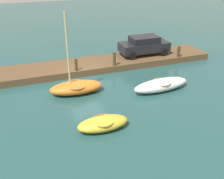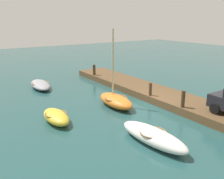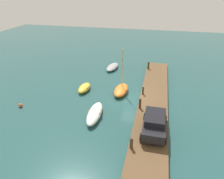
% 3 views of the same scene
% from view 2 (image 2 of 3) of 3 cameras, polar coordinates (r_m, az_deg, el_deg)
% --- Properties ---
extents(ground_plane, '(84.00, 84.00, 0.00)m').
position_cam_2_polar(ground_plane, '(17.99, 6.94, -3.75)').
color(ground_plane, '#234C4C').
extents(dock_platform, '(23.16, 3.05, 0.52)m').
position_cam_2_polar(dock_platform, '(19.44, 12.18, -1.69)').
color(dock_platform, brown).
rests_on(dock_platform, ground_plane).
extents(rowboat_grey, '(3.84, 1.81, 0.61)m').
position_cam_2_polar(rowboat_grey, '(23.21, -15.99, 1.06)').
color(rowboat_grey, '#939399').
rests_on(rowboat_grey, ground_plane).
extents(rowboat_white, '(4.22, 1.59, 0.79)m').
position_cam_2_polar(rowboat_white, '(12.76, 9.31, -10.43)').
color(rowboat_white, white).
rests_on(rowboat_white, ground_plane).
extents(dinghy_yellow, '(2.76, 1.31, 0.71)m').
position_cam_2_polar(dinghy_yellow, '(15.40, -12.60, -6.04)').
color(dinghy_yellow, gold).
rests_on(dinghy_yellow, ground_plane).
extents(rowboat_orange, '(3.60, 1.71, 5.37)m').
position_cam_2_polar(rowboat_orange, '(17.67, 0.84, -2.44)').
color(rowboat_orange, orange).
rests_on(rowboat_orange, ground_plane).
extents(mooring_post_mid_west, '(0.24, 0.24, 1.09)m').
position_cam_2_polar(mooring_post_mid_west, '(16.58, 15.88, -2.09)').
color(mooring_post_mid_west, '#47331E').
rests_on(mooring_post_mid_west, dock_platform).
extents(mooring_post_mid_east, '(0.22, 0.22, 0.95)m').
position_cam_2_polar(mooring_post_mid_east, '(18.63, 8.73, 0.08)').
color(mooring_post_mid_east, '#47331E').
rests_on(mooring_post_mid_east, dock_platform).
extents(mooring_post_east, '(0.27, 0.27, 1.05)m').
position_cam_2_polar(mooring_post_east, '(25.16, -4.08, 4.49)').
color(mooring_post_east, '#47331E').
rests_on(mooring_post_east, dock_platform).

